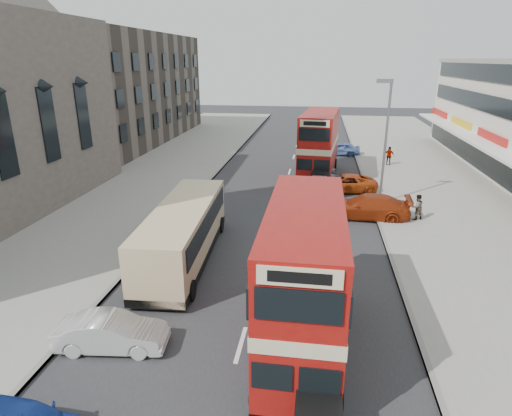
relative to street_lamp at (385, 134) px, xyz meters
The scene contains 18 objects.
ground 19.73m from the street_lamp, 109.92° to the right, with size 160.00×160.00×0.00m, color #28282B.
road_surface 8.33m from the street_lamp, 162.95° to the left, with size 12.00×90.00×0.01m, color #28282B.
pavement_right 7.50m from the street_lamp, 20.06° to the left, with size 12.00×90.00×0.15m, color gray.
pavement_left 19.22m from the street_lamp, behind, with size 12.00×90.00×0.15m, color gray.
kerb_left 13.62m from the street_lamp, behind, with size 0.20×90.00×0.16m, color gray.
kerb_right 5.13m from the street_lamp, 101.90° to the left, with size 0.20×90.00×0.16m, color gray.
brick_terrace 34.86m from the street_lamp, 144.96° to the left, with size 14.00×28.00×12.00m, color #66594C.
street_lamp is the anchor object (origin of this frame).
bus_main 16.52m from the street_lamp, 105.86° to the right, with size 2.43×8.74×4.81m.
bus_second 8.19m from the street_lamp, 121.16° to the left, with size 3.33×9.47×5.11m.
coach 14.70m from the street_lamp, 136.46° to the right, with size 2.98×9.68×2.53m.
car_left_front 20.38m from the street_lamp, 122.68° to the right, with size 1.29×3.69×1.22m, color silver.
car_right_a 4.99m from the street_lamp, 111.19° to the right, with size 2.08×5.12×1.49m, color #972E0F.
car_right_b 5.39m from the street_lamp, 127.59° to the left, with size 2.10×4.56×1.27m, color #B44112.
car_right_c 16.08m from the street_lamp, 97.21° to the left, with size 1.58×3.92×1.33m, color #5D80BB.
pedestrian_near 5.17m from the street_lamp, 58.04° to the right, with size 0.58×0.39×1.58m, color gray.
pedestrian_far 12.06m from the street_lamp, 78.90° to the left, with size 0.98×0.41×1.67m, color gray.
cyclist 5.02m from the street_lamp, 168.79° to the left, with size 0.69×1.59×2.23m.
Camera 1 is at (2.29, -10.09, 9.30)m, focal length 29.98 mm.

